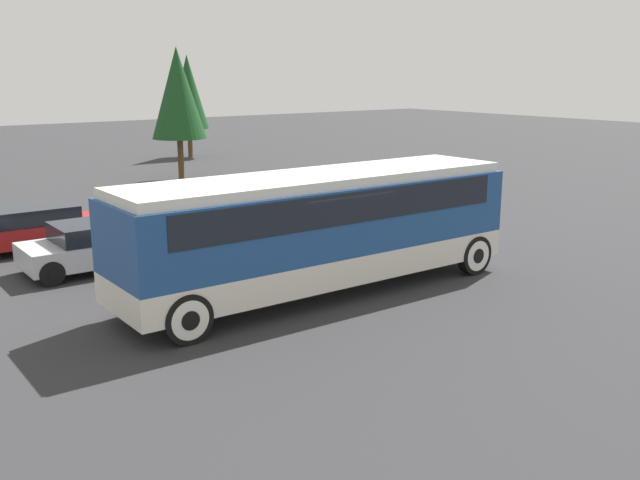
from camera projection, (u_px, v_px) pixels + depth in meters
ground_plane at (320, 292)px, 17.02m from camera, size 120.00×120.00×0.00m
tour_bus at (323, 221)px, 16.67m from camera, size 9.98×2.52×2.86m
parked_car_near at (39, 227)px, 21.05m from camera, size 4.63×1.79×1.28m
parked_car_mid at (103, 245)px, 18.96m from camera, size 4.21×1.94×1.28m
tree_left at (178, 93)px, 33.35m from camera, size 2.56×2.56×6.25m
tree_center at (188, 92)px, 42.51m from camera, size 2.36×2.36×6.08m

